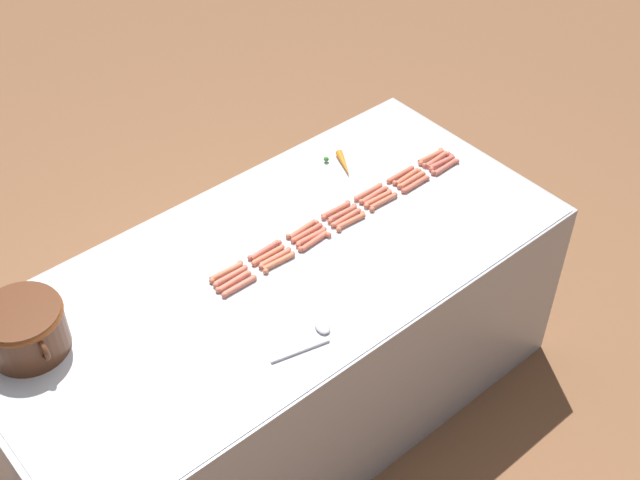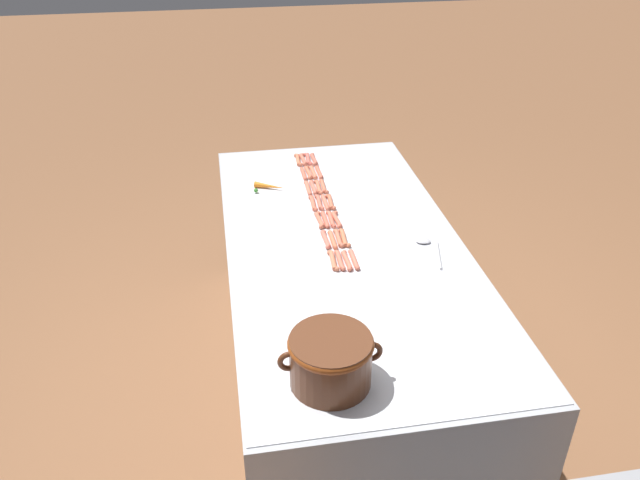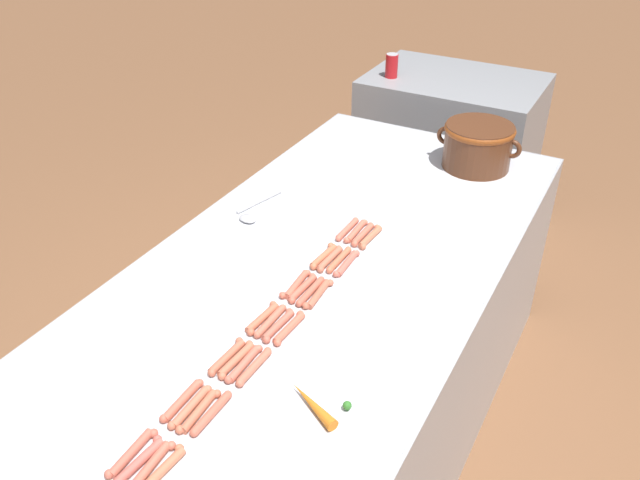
{
  "view_description": "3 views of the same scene",
  "coord_description": "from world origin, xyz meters",
  "px_view_note": "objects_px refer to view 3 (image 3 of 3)",
  "views": [
    {
      "loc": [
        -1.87,
        1.37,
        3.12
      ],
      "look_at": [
        -0.03,
        -0.2,
        0.9
      ],
      "focal_mm": 47.92,
      "sensor_mm": 36.0,
      "label": 1
    },
    {
      "loc": [
        0.53,
        2.44,
        2.38
      ],
      "look_at": [
        0.13,
        0.08,
        0.93
      ],
      "focal_mm": 35.41,
      "sensor_mm": 36.0,
      "label": 2
    },
    {
      "loc": [
        0.85,
        -1.6,
        2.09
      ],
      "look_at": [
        -0.0,
        -0.04,
        0.95
      ],
      "focal_mm": 37.05,
      "sensor_mm": 36.0,
      "label": 3
    }
  ],
  "objects_px": {
    "hot_dog_26": "(347,264)",
    "hot_dog_17": "(278,325)",
    "serving_spoon": "(252,213)",
    "hot_dog_20": "(363,234)",
    "hot_dog_22": "(211,413)",
    "hot_dog_10": "(270,321)",
    "hot_dog_12": "(330,259)",
    "hot_dog_16": "(244,364)",
    "hot_dog_14": "(150,466)",
    "carrot": "(315,404)",
    "hot_dog_19": "(339,260)",
    "back_cabinet": "(447,156)",
    "hot_dog_13": "(356,231)",
    "hot_dog_6": "(347,229)",
    "hot_dog_5": "(323,256)",
    "hot_dog_8": "(190,407)",
    "hot_dog_15": "(199,411)",
    "bean_pot": "(478,143)",
    "hot_dog_24": "(289,328)",
    "hot_dog_2": "(226,356)",
    "hot_dog_4": "(295,284)",
    "hot_dog_7": "(139,462)",
    "soda_can": "(392,66)",
    "hot_dog_21": "(161,471)",
    "hot_dog_23": "(254,367)",
    "hot_dog_27": "(370,237)",
    "hot_dog_3": "(262,318)",
    "hot_dog_9": "(236,360)",
    "hot_dog_0": "(131,453)",
    "hot_dog_1": "(182,400)",
    "hot_dog_25": "(318,294)"
  },
  "relations": [
    {
      "from": "hot_dog_0",
      "to": "hot_dog_24",
      "type": "xyz_separation_m",
      "value": [
        0.09,
        0.54,
        0.0
      ]
    },
    {
      "from": "back_cabinet",
      "to": "hot_dog_13",
      "type": "height_order",
      "value": "back_cabinet"
    },
    {
      "from": "hot_dog_3",
      "to": "hot_dog_21",
      "type": "distance_m",
      "value": 0.56
    },
    {
      "from": "back_cabinet",
      "to": "hot_dog_24",
      "type": "bearing_deg",
      "value": -83.7
    },
    {
      "from": "hot_dog_12",
      "to": "carrot",
      "type": "xyz_separation_m",
      "value": [
        0.27,
        -0.58,
        0.0
      ]
    },
    {
      "from": "hot_dog_14",
      "to": "hot_dog_16",
      "type": "bearing_deg",
      "value": 89.97
    },
    {
      "from": "hot_dog_17",
      "to": "serving_spoon",
      "type": "relative_size",
      "value": 0.59
    },
    {
      "from": "hot_dog_12",
      "to": "hot_dog_16",
      "type": "distance_m",
      "value": 0.54
    },
    {
      "from": "hot_dog_7",
      "to": "hot_dog_17",
      "type": "bearing_deg",
      "value": 87.22
    },
    {
      "from": "back_cabinet",
      "to": "hot_dog_4",
      "type": "height_order",
      "value": "back_cabinet"
    },
    {
      "from": "hot_dog_7",
      "to": "hot_dog_22",
      "type": "bearing_deg",
      "value": 73.82
    },
    {
      "from": "hot_dog_16",
      "to": "soda_can",
      "type": "xyz_separation_m",
      "value": [
        -0.52,
        2.16,
        0.11
      ]
    },
    {
      "from": "back_cabinet",
      "to": "hot_dog_1",
      "type": "distance_m",
      "value": 2.54
    },
    {
      "from": "hot_dog_10",
      "to": "hot_dog_26",
      "type": "bearing_deg",
      "value": 80.19
    },
    {
      "from": "hot_dog_14",
      "to": "hot_dog_24",
      "type": "distance_m",
      "value": 0.55
    },
    {
      "from": "hot_dog_9",
      "to": "hot_dog_13",
      "type": "height_order",
      "value": "same"
    },
    {
      "from": "hot_dog_22",
      "to": "hot_dog_12",
      "type": "bearing_deg",
      "value": 94.51
    },
    {
      "from": "hot_dog_23",
      "to": "hot_dog_25",
      "type": "bearing_deg",
      "value": 90.34
    },
    {
      "from": "hot_dog_5",
      "to": "hot_dog_20",
      "type": "height_order",
      "value": "same"
    },
    {
      "from": "hot_dog_9",
      "to": "hot_dog_24",
      "type": "relative_size",
      "value": 1.0
    },
    {
      "from": "hot_dog_20",
      "to": "hot_dog_22",
      "type": "xyz_separation_m",
      "value": [
        0.03,
        -0.91,
        0.0
      ]
    },
    {
      "from": "hot_dog_24",
      "to": "hot_dog_26",
      "type": "height_order",
      "value": "same"
    },
    {
      "from": "back_cabinet",
      "to": "soda_can",
      "type": "height_order",
      "value": "soda_can"
    },
    {
      "from": "hot_dog_9",
      "to": "bean_pot",
      "type": "distance_m",
      "value": 1.46
    },
    {
      "from": "hot_dog_26",
      "to": "hot_dog_13",
      "type": "bearing_deg",
      "value": 107.32
    },
    {
      "from": "hot_dog_3",
      "to": "hot_dog_9",
      "type": "distance_m",
      "value": 0.18
    },
    {
      "from": "hot_dog_10",
      "to": "bean_pot",
      "type": "distance_m",
      "value": 1.29
    },
    {
      "from": "hot_dog_1",
      "to": "hot_dog_2",
      "type": "distance_m",
      "value": 0.18
    },
    {
      "from": "hot_dog_19",
      "to": "serving_spoon",
      "type": "distance_m",
      "value": 0.44
    },
    {
      "from": "hot_dog_17",
      "to": "hot_dog_23",
      "type": "xyz_separation_m",
      "value": [
        0.03,
        -0.17,
        0.0
      ]
    },
    {
      "from": "hot_dog_3",
      "to": "hot_dog_9",
      "type": "height_order",
      "value": "same"
    },
    {
      "from": "hot_dog_5",
      "to": "hot_dog_8",
      "type": "height_order",
      "value": "same"
    },
    {
      "from": "hot_dog_0",
      "to": "hot_dog_16",
      "type": "xyz_separation_m",
      "value": [
        0.06,
        0.36,
        0.0
      ]
    },
    {
      "from": "hot_dog_21",
      "to": "hot_dog_13",
      "type": "bearing_deg",
      "value": 93.12
    },
    {
      "from": "hot_dog_26",
      "to": "serving_spoon",
      "type": "xyz_separation_m",
      "value": [
        -0.45,
        0.13,
        -0.0
      ]
    },
    {
      "from": "hot_dog_2",
      "to": "hot_dog_4",
      "type": "xyz_separation_m",
      "value": [
        0.0,
        0.37,
        0.0
      ]
    },
    {
      "from": "hot_dog_4",
      "to": "hot_dog_22",
      "type": "bearing_deg",
      "value": -81.14
    },
    {
      "from": "hot_dog_26",
      "to": "hot_dog_17",
      "type": "bearing_deg",
      "value": -95.11
    },
    {
      "from": "hot_dog_10",
      "to": "hot_dog_22",
      "type": "relative_size",
      "value": 1.0
    },
    {
      "from": "hot_dog_12",
      "to": "hot_dog_20",
      "type": "xyz_separation_m",
      "value": [
        0.03,
        0.19,
        0.0
      ]
    },
    {
      "from": "hot_dog_12",
      "to": "soda_can",
      "type": "bearing_deg",
      "value": 106.68
    },
    {
      "from": "hot_dog_3",
      "to": "hot_dog_14",
      "type": "bearing_deg",
      "value": -83.81
    },
    {
      "from": "hot_dog_27",
      "to": "carrot",
      "type": "relative_size",
      "value": 0.92
    },
    {
      "from": "hot_dog_15",
      "to": "bean_pot",
      "type": "xyz_separation_m",
      "value": [
        0.18,
        1.64,
        0.09
      ]
    },
    {
      "from": "hot_dog_13",
      "to": "hot_dog_21",
      "type": "distance_m",
      "value": 1.11
    },
    {
      "from": "serving_spoon",
      "to": "hot_dog_19",
      "type": "bearing_deg",
      "value": -15.9
    },
    {
      "from": "hot_dog_10",
      "to": "hot_dog_6",
      "type": "bearing_deg",
      "value": 93.08
    },
    {
      "from": "hot_dog_5",
      "to": "hot_dog_15",
      "type": "distance_m",
      "value": 0.74
    },
    {
      "from": "hot_dog_4",
      "to": "hot_dog_13",
      "type": "relative_size",
      "value": 1.0
    },
    {
      "from": "hot_dog_0",
      "to": "hot_dog_20",
      "type": "relative_size",
      "value": 1.0
    }
  ]
}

